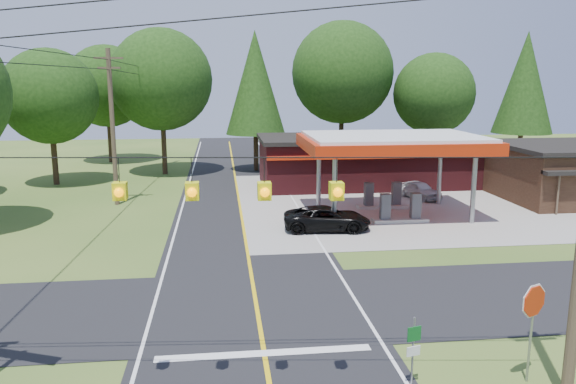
{
  "coord_description": "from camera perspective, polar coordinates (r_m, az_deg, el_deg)",
  "views": [
    {
      "loc": [
        -1.16,
        -19.12,
        8.1
      ],
      "look_at": [
        2.0,
        7.0,
        2.8
      ],
      "focal_mm": 35.0,
      "sensor_mm": 36.0,
      "label": 1
    }
  ],
  "objects": [
    {
      "name": "ground",
      "position": [
        20.79,
        -3.22,
        -11.56
      ],
      "size": [
        120.0,
        120.0,
        0.0
      ],
      "primitive_type": "plane",
      "color": "#395A1F",
      "rests_on": "ground"
    },
    {
      "name": "main_highway",
      "position": [
        20.79,
        -3.22,
        -11.53
      ],
      "size": [
        8.0,
        120.0,
        0.02
      ],
      "primitive_type": "cube",
      "color": "black",
      "rests_on": "ground"
    },
    {
      "name": "cross_road",
      "position": [
        20.79,
        -3.22,
        -11.52
      ],
      "size": [
        70.0,
        7.0,
        0.02
      ],
      "primitive_type": "cube",
      "color": "black",
      "rests_on": "ground"
    },
    {
      "name": "lane_center_yellow",
      "position": [
        20.78,
        -3.22,
        -11.49
      ],
      "size": [
        0.15,
        110.0,
        0.0
      ],
      "primitive_type": "cube",
      "color": "yellow",
      "rests_on": "main_highway"
    },
    {
      "name": "gas_canopy",
      "position": [
        33.9,
        10.62,
        4.71
      ],
      "size": [
        10.6,
        7.4,
        4.88
      ],
      "color": "gray",
      "rests_on": "ground"
    },
    {
      "name": "convenience_store",
      "position": [
        43.99,
        7.88,
        3.2
      ],
      "size": [
        16.4,
        7.55,
        3.8
      ],
      "color": "#4C151A",
      "rests_on": "ground"
    },
    {
      "name": "utility_pole_far_left",
      "position": [
        37.85,
        -17.4,
        6.49
      ],
      "size": [
        1.8,
        0.3,
        10.0
      ],
      "color": "#473828",
      "rests_on": "ground"
    },
    {
      "name": "utility_pole_north",
      "position": [
        54.48,
        -12.62,
        7.6
      ],
      "size": [
        0.3,
        0.3,
        9.5
      ],
      "color": "#473828",
      "rests_on": "ground"
    },
    {
      "name": "overhead_beacons",
      "position": [
        13.25,
        -6.15,
        3.13
      ],
      "size": [
        17.04,
        2.04,
        1.03
      ],
      "color": "black",
      "rests_on": "ground"
    },
    {
      "name": "treeline_backdrop",
      "position": [
        43.17,
        -4.34,
        10.55
      ],
      "size": [
        70.27,
        51.59,
        13.3
      ],
      "color": "#332316",
      "rests_on": "ground"
    },
    {
      "name": "suv_car",
      "position": [
        30.58,
        3.98,
        -2.73
      ],
      "size": [
        5.14,
        5.14,
        1.31
      ],
      "primitive_type": "imported",
      "rotation": [
        0.0,
        0.0,
        1.48
      ],
      "color": "black",
      "rests_on": "ground"
    },
    {
      "name": "sedan_car",
      "position": [
        39.72,
        13.19,
        0.2
      ],
      "size": [
        4.56,
        4.56,
        1.19
      ],
      "primitive_type": "imported",
      "rotation": [
        0.0,
        0.0,
        0.39
      ],
      "color": "silver",
      "rests_on": "ground"
    },
    {
      "name": "octagonal_stop_sign",
      "position": [
        16.55,
        23.67,
        -10.78
      ],
      "size": [
        0.89,
        0.44,
        2.82
      ],
      "color": "gray",
      "rests_on": "ground"
    },
    {
      "name": "route_sign_post",
      "position": [
        15.77,
        12.63,
        -15.02
      ],
      "size": [
        0.4,
        0.13,
        1.96
      ],
      "color": "gray",
      "rests_on": "ground"
    }
  ]
}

